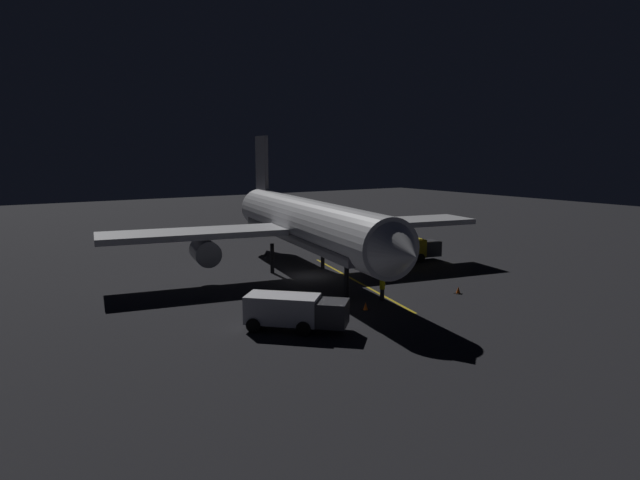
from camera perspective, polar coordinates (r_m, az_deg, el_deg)
name	(u,v)px	position (r m, az deg, el deg)	size (l,w,h in m)	color
ground_plane	(308,277)	(49.03, -1.28, -3.85)	(180.00, 180.00, 0.20)	black
apron_guide_stripe	(357,281)	(47.13, 3.81, -4.27)	(0.24, 20.21, 0.01)	gold
airliner	(305,224)	(48.76, -1.56, 1.66)	(34.87, 36.57, 12.58)	white
baggage_truck	(293,312)	(34.23, -2.78, -7.38)	(5.88, 5.85, 2.16)	silver
catering_truck	(407,250)	(55.95, 8.95, -1.00)	(6.71, 3.34, 2.24)	gold
ground_crew_worker	(382,289)	(41.19, 6.44, -4.99)	(0.40, 0.40, 1.74)	black
traffic_cone_near_left	(366,307)	(38.69, 4.72, -6.86)	(0.50, 0.50, 0.55)	#EA590F
traffic_cone_near_right	(458,290)	(44.28, 14.06, -5.06)	(0.50, 0.50, 0.55)	#EA590F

